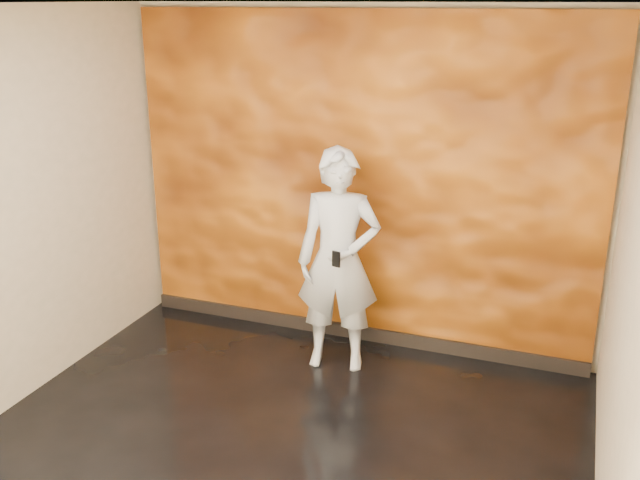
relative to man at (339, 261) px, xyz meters
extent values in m
cube|color=black|center=(-0.01, -1.44, -0.89)|extent=(4.00, 4.00, 0.01)
cube|color=tan|center=(-0.01, 0.56, 0.51)|extent=(4.00, 0.02, 2.80)
cube|color=tan|center=(1.99, -1.44, 0.51)|extent=(0.02, 4.00, 2.80)
cube|color=white|center=(-0.01, -1.44, 1.91)|extent=(4.00, 4.00, 0.01)
cube|color=orange|center=(-0.01, 0.52, 0.49)|extent=(3.90, 0.06, 2.75)
cube|color=black|center=(-0.01, 0.48, -0.83)|extent=(3.90, 0.04, 0.12)
imported|color=#ABB1BA|center=(0.00, 0.00, 0.00)|extent=(0.72, 0.55, 1.78)
cube|color=black|center=(0.07, -0.25, 0.11)|extent=(0.07, 0.03, 0.12)
camera|label=1|loc=(1.69, -4.91, 1.94)|focal=40.00mm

